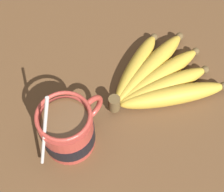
% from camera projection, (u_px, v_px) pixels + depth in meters
% --- Properties ---
extents(table, '(1.12, 1.12, 0.03)m').
position_uv_depth(table, '(71.00, 118.00, 0.55)').
color(table, brown).
rests_on(table, ground).
extents(coffee_mug, '(0.14, 0.08, 0.16)m').
position_uv_depth(coffee_mug, '(68.00, 130.00, 0.48)').
color(coffee_mug, '#B23D33').
rests_on(coffee_mug, table).
extents(banana_bunch, '(0.22, 0.19, 0.04)m').
position_uv_depth(banana_bunch, '(157.00, 78.00, 0.56)').
color(banana_bunch, brown).
rests_on(banana_bunch, table).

